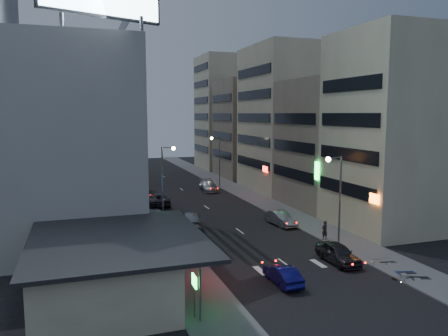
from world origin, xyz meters
name	(u,v)px	position (x,y,z in m)	size (l,w,h in m)	color
ground	(309,281)	(0.00, 0.00, 0.00)	(180.00, 180.00, 0.00)	black
sidewalk_left	(139,205)	(-8.00, 30.00, 0.06)	(4.00, 120.00, 0.12)	#4C4C4F
sidewalk_right	(253,197)	(8.00, 30.00, 0.06)	(4.00, 120.00, 0.12)	#4C4C4F
food_court	(104,267)	(-13.90, 2.00, 1.98)	(11.00, 13.00, 3.88)	beige
white_building	(59,142)	(-17.00, 20.00, 9.00)	(14.00, 24.00, 18.00)	#A7A7A3
shophouse_near	(390,131)	(15.00, 10.50, 10.00)	(10.00, 11.00, 20.00)	beige
shophouse_mid	(332,144)	(15.50, 22.00, 8.00)	(11.00, 12.00, 16.00)	gray
shophouse_far	(283,119)	(15.00, 35.00, 11.00)	(10.00, 14.00, 22.00)	beige
far_left_a	(75,125)	(-15.50, 45.00, 10.00)	(11.00, 10.00, 20.00)	#A7A7A3
far_left_b	(73,137)	(-16.00, 58.00, 7.50)	(12.00, 10.00, 15.00)	gray
far_right_a	(250,129)	(15.50, 50.00, 9.00)	(11.00, 12.00, 18.00)	gray
far_right_b	(228,113)	(16.00, 64.00, 12.00)	(12.00, 12.00, 24.00)	beige
street_lamp_right_near	(336,188)	(5.90, 6.00, 5.36)	(1.60, 0.44, 8.02)	#595B60
street_lamp_left	(166,171)	(-5.90, 22.00, 5.36)	(1.60, 0.44, 8.02)	#595B60
street_lamp_right_far	(217,154)	(5.90, 40.00, 5.36)	(1.60, 0.44, 8.02)	#595B60
parked_car_right_near	(338,253)	(4.06, 2.69, 0.79)	(1.86, 4.61, 1.57)	#2B2A2F
parked_car_right_mid	(280,218)	(4.93, 14.85, 0.74)	(1.57, 4.49, 1.48)	#9DA1A5
parked_car_left	(158,199)	(-5.60, 29.09, 0.80)	(2.67, 5.79, 1.61)	#27262B
parked_car_right_far	(209,186)	(3.61, 37.17, 0.81)	(2.26, 5.57, 1.62)	#A7ABAF
road_car_blue	(283,275)	(-2.03, 0.17, 0.65)	(1.38, 3.96, 1.31)	navy
road_car_silver	(191,220)	(-4.34, 16.93, 0.80)	(2.23, 5.48, 1.59)	gray
person	(325,230)	(6.30, 8.32, 1.01)	(0.65, 0.42, 1.78)	black
scooter_black_a	(429,269)	(8.36, -2.28, 0.72)	(1.95, 0.65, 1.19)	black
scooter_silver_a	(409,268)	(7.26, -1.54, 0.69)	(1.85, 0.62, 1.13)	#9A9BA1
scooter_blue	(413,263)	(8.12, -1.00, 0.74)	(2.02, 0.67, 1.23)	navy
scooter_black_b	(394,255)	(8.37, 1.32, 0.62)	(1.63, 0.54, 1.00)	black
scooter_silver_b	(386,254)	(7.76, 1.58, 0.69)	(1.86, 0.62, 1.14)	#ABAEB3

